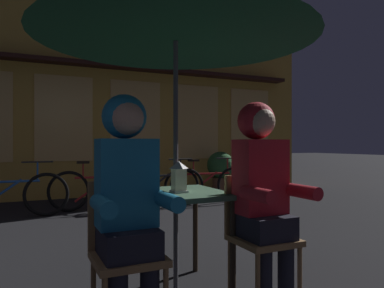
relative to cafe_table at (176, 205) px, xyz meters
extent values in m
cube|color=#42664C|center=(0.00, 0.00, 0.08)|extent=(0.72, 0.72, 0.04)
cylinder|color=#2D2319|center=(-0.31, -0.31, -0.29)|extent=(0.04, 0.04, 0.70)
cylinder|color=#2D2319|center=(0.31, -0.31, -0.29)|extent=(0.04, 0.04, 0.70)
cylinder|color=#2D2319|center=(-0.31, 0.31, -0.29)|extent=(0.04, 0.04, 0.70)
cylinder|color=#2D2319|center=(0.31, 0.31, -0.29)|extent=(0.04, 0.04, 0.70)
cylinder|color=#4C4C51|center=(0.00, 0.00, 0.49)|extent=(0.04, 0.04, 2.25)
cone|color=#19472D|center=(0.00, 0.00, 1.42)|extent=(2.10, 2.10, 0.38)
cube|color=white|center=(0.01, -0.04, 0.11)|extent=(0.11, 0.11, 0.02)
cube|color=white|center=(0.01, -0.04, 0.20)|extent=(0.09, 0.09, 0.16)
pyramid|color=white|center=(0.01, -0.04, 0.31)|extent=(0.11, 0.11, 0.06)
cube|color=olive|center=(-0.48, -0.44, -0.21)|extent=(0.40, 0.40, 0.04)
cylinder|color=olive|center=(-0.31, -0.27, -0.43)|extent=(0.03, 0.03, 0.41)
cube|color=olive|center=(-0.48, -0.26, 0.02)|extent=(0.40, 0.03, 0.42)
cube|color=olive|center=(0.48, -0.44, -0.21)|extent=(0.40, 0.40, 0.04)
cylinder|color=olive|center=(0.65, -0.61, -0.43)|extent=(0.03, 0.03, 0.41)
cylinder|color=olive|center=(0.31, -0.61, -0.43)|extent=(0.03, 0.03, 0.41)
cylinder|color=olive|center=(0.65, -0.27, -0.43)|extent=(0.03, 0.03, 0.41)
cylinder|color=olive|center=(0.31, -0.27, -0.43)|extent=(0.03, 0.03, 0.41)
cube|color=olive|center=(0.48, -0.26, 0.02)|extent=(0.40, 0.03, 0.42)
cube|color=black|center=(-0.48, -0.44, -0.11)|extent=(0.32, 0.36, 0.16)
cube|color=teal|center=(-0.48, -0.40, 0.23)|extent=(0.34, 0.22, 0.52)
cylinder|color=teal|center=(-0.30, -0.62, 0.14)|extent=(0.09, 0.30, 0.09)
cylinder|color=teal|center=(-0.66, -0.62, 0.14)|extent=(0.09, 0.30, 0.09)
sphere|color=tan|center=(-0.48, -0.40, 0.62)|extent=(0.21, 0.21, 0.21)
sphere|color=teal|center=(-0.48, -0.35, 0.63)|extent=(0.27, 0.27, 0.27)
cylinder|color=black|center=(0.57, -0.57, -0.41)|extent=(0.11, 0.11, 0.45)
cylinder|color=black|center=(0.39, -0.57, -0.41)|extent=(0.11, 0.11, 0.45)
cube|color=black|center=(0.48, -0.44, -0.11)|extent=(0.32, 0.36, 0.16)
cube|color=red|center=(0.48, -0.40, 0.23)|extent=(0.34, 0.22, 0.52)
cylinder|color=red|center=(0.66, -0.62, 0.14)|extent=(0.09, 0.30, 0.09)
cylinder|color=red|center=(0.30, -0.62, 0.14)|extent=(0.09, 0.30, 0.09)
sphere|color=tan|center=(0.48, -0.40, 0.62)|extent=(0.21, 0.21, 0.21)
sphere|color=red|center=(0.48, -0.35, 0.63)|extent=(0.27, 0.27, 0.27)
cube|color=gold|center=(0.42, 5.40, 2.46)|extent=(10.00, 0.60, 6.20)
cube|color=#E0B260|center=(-0.31, 5.09, 0.96)|extent=(1.10, 0.02, 1.70)
cube|color=#E0B260|center=(1.16, 5.09, 0.96)|extent=(1.10, 0.02, 1.70)
cube|color=#E0B260|center=(2.62, 5.09, 0.96)|extent=(1.10, 0.02, 1.70)
cube|color=#E0B260|center=(4.09, 5.09, 0.96)|extent=(1.10, 0.02, 1.70)
cube|color=#331914|center=(0.42, 4.95, 2.06)|extent=(9.00, 0.36, 0.08)
torus|color=black|center=(-0.73, 3.39, -0.31)|extent=(0.66, 0.07, 0.66)
cylinder|color=#1E4C93|center=(-1.24, 3.40, -0.09)|extent=(0.84, 0.06, 0.04)
cylinder|color=#1E4C93|center=(-0.85, 3.39, 0.05)|extent=(0.02, 0.02, 0.28)
cylinder|color=black|center=(-0.85, 3.39, 0.19)|extent=(0.44, 0.04, 0.02)
torus|color=black|center=(0.62, 3.47, -0.31)|extent=(0.66, 0.14, 0.66)
torus|color=black|center=(-0.39, 3.61, -0.31)|extent=(0.66, 0.14, 0.66)
cylinder|color=maroon|center=(0.12, 3.54, -0.09)|extent=(0.83, 0.15, 0.04)
cylinder|color=maroon|center=(0.00, 3.56, -0.28)|extent=(0.60, 0.12, 0.44)
cylinder|color=maroon|center=(-0.16, 3.58, 0.03)|extent=(0.02, 0.02, 0.24)
cube|color=black|center=(-0.16, 3.58, 0.16)|extent=(0.21, 0.11, 0.04)
cylinder|color=maroon|center=(0.50, 3.48, 0.05)|extent=(0.02, 0.02, 0.28)
cylinder|color=black|center=(0.50, 3.48, 0.19)|extent=(0.44, 0.09, 0.02)
torus|color=black|center=(1.60, 3.38, -0.31)|extent=(0.66, 0.06, 0.66)
torus|color=black|center=(0.58, 3.40, -0.31)|extent=(0.66, 0.06, 0.66)
cylinder|color=black|center=(1.09, 3.39, -0.09)|extent=(0.84, 0.05, 0.04)
cylinder|color=black|center=(0.97, 3.39, -0.28)|extent=(0.61, 0.05, 0.44)
cylinder|color=black|center=(0.80, 3.39, 0.03)|extent=(0.02, 0.02, 0.24)
cube|color=black|center=(0.80, 3.39, 0.16)|extent=(0.20, 0.08, 0.04)
cylinder|color=black|center=(1.48, 3.38, 0.05)|extent=(0.02, 0.02, 0.28)
cylinder|color=black|center=(1.48, 3.38, 0.19)|extent=(0.44, 0.03, 0.02)
torus|color=black|center=(2.56, 3.36, -0.31)|extent=(0.66, 0.13, 0.66)
torus|color=black|center=(1.54, 3.48, -0.31)|extent=(0.66, 0.13, 0.66)
cylinder|color=maroon|center=(2.05, 3.42, -0.09)|extent=(0.83, 0.13, 0.04)
cylinder|color=maroon|center=(1.93, 3.44, -0.28)|extent=(0.61, 0.11, 0.44)
cylinder|color=maroon|center=(1.77, 3.46, 0.03)|extent=(0.02, 0.02, 0.24)
cube|color=black|center=(1.77, 3.46, 0.16)|extent=(0.21, 0.10, 0.04)
cylinder|color=maroon|center=(2.44, 3.38, 0.05)|extent=(0.02, 0.02, 0.28)
cylinder|color=black|center=(2.44, 3.38, 0.19)|extent=(0.44, 0.08, 0.02)
cylinder|color=brown|center=(2.94, 4.54, -0.47)|extent=(0.36, 0.36, 0.34)
sphere|color=#285B2D|center=(2.94, 4.54, -0.02)|extent=(0.60, 0.60, 0.60)
camera|label=1|loc=(-1.03, -2.51, 0.46)|focal=33.88mm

